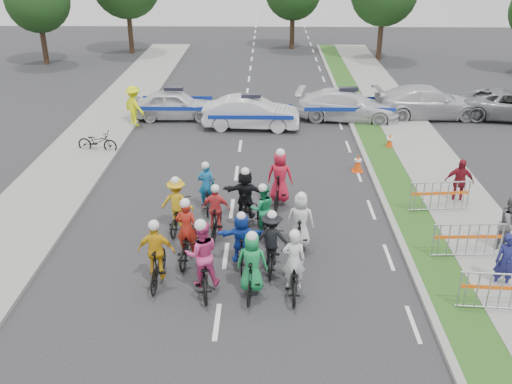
{
  "coord_description": "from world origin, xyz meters",
  "views": [
    {
      "loc": [
        1.14,
        -10.87,
        8.39
      ],
      "look_at": [
        0.82,
        4.94,
        1.1
      ],
      "focal_mm": 40.0,
      "sensor_mm": 36.0,
      "label": 1
    }
  ],
  "objects_px": {
    "rider_11": "(245,199)",
    "parked_bike": "(97,142)",
    "civilian_sedan": "(427,102)",
    "spectator_0": "(506,262)",
    "barrier_2": "(439,198)",
    "rider_5": "(242,243)",
    "rider_2": "(203,264)",
    "police_car_2": "(347,105)",
    "barrier_1": "(467,242)",
    "cone_0": "(358,163)",
    "cone_1": "(390,141)",
    "rider_6": "(187,239)",
    "rider_0": "(293,272)",
    "rider_10": "(177,209)",
    "barrier_0": "(500,293)",
    "rider_4": "(272,246)",
    "rider_8": "(263,217)",
    "police_car_0": "(175,105)",
    "rider_1": "(252,270)",
    "marshal_hiviz": "(134,106)",
    "rider_13": "(280,183)",
    "tree_0": "(37,0)",
    "rider_9": "(216,216)",
    "rider_12": "(207,193)",
    "spectator_1": "(511,225)",
    "rider_3": "(157,259)",
    "police_car_1": "(251,113)"
  },
  "relations": [
    {
      "from": "barrier_1",
      "to": "rider_10",
      "type": "bearing_deg",
      "value": 169.11
    },
    {
      "from": "rider_1",
      "to": "cone_0",
      "type": "height_order",
      "value": "rider_1"
    },
    {
      "from": "rider_11",
      "to": "parked_bike",
      "type": "xyz_separation_m",
      "value": [
        -6.35,
        6.05,
        -0.33
      ]
    },
    {
      "from": "barrier_1",
      "to": "rider_4",
      "type": "bearing_deg",
      "value": -173.97
    },
    {
      "from": "rider_2",
      "to": "police_car_0",
      "type": "xyz_separation_m",
      "value": [
        -2.89,
        14.49,
        -0.05
      ]
    },
    {
      "from": "police_car_0",
      "to": "cone_1",
      "type": "distance_m",
      "value": 10.46
    },
    {
      "from": "spectator_0",
      "to": "barrier_2",
      "type": "bearing_deg",
      "value": 107.85
    },
    {
      "from": "rider_8",
      "to": "tree_0",
      "type": "distance_m",
      "value": 28.4
    },
    {
      "from": "police_car_2",
      "to": "barrier_1",
      "type": "relative_size",
      "value": 2.47
    },
    {
      "from": "rider_10",
      "to": "barrier_0",
      "type": "bearing_deg",
      "value": 160.27
    },
    {
      "from": "rider_4",
      "to": "rider_12",
      "type": "relative_size",
      "value": 1.04
    },
    {
      "from": "rider_3",
      "to": "spectator_0",
      "type": "xyz_separation_m",
      "value": [
        8.86,
        -0.02,
        0.05
      ]
    },
    {
      "from": "rider_0",
      "to": "rider_10",
      "type": "height_order",
      "value": "rider_0"
    },
    {
      "from": "rider_10",
      "to": "civilian_sedan",
      "type": "xyz_separation_m",
      "value": [
        10.5,
        11.77,
        0.06
      ]
    },
    {
      "from": "rider_2",
      "to": "rider_9",
      "type": "distance_m",
      "value": 2.82
    },
    {
      "from": "rider_4",
      "to": "rider_8",
      "type": "bearing_deg",
      "value": -77.68
    },
    {
      "from": "rider_1",
      "to": "police_car_1",
      "type": "xyz_separation_m",
      "value": [
        -0.39,
        13.29,
        0.01
      ]
    },
    {
      "from": "rider_4",
      "to": "barrier_0",
      "type": "bearing_deg",
      "value": 164.91
    },
    {
      "from": "police_car_1",
      "to": "barrier_2",
      "type": "relative_size",
      "value": 2.21
    },
    {
      "from": "cone_1",
      "to": "tree_0",
      "type": "bearing_deg",
      "value": 141.32
    },
    {
      "from": "rider_5",
      "to": "barrier_1",
      "type": "relative_size",
      "value": 0.84
    },
    {
      "from": "spectator_0",
      "to": "cone_0",
      "type": "distance_m",
      "value": 8.17
    },
    {
      "from": "rider_5",
      "to": "rider_2",
      "type": "bearing_deg",
      "value": 49.29
    },
    {
      "from": "rider_8",
      "to": "rider_13",
      "type": "xyz_separation_m",
      "value": [
        0.55,
        2.19,
        0.13
      ]
    },
    {
      "from": "cone_1",
      "to": "rider_6",
      "type": "bearing_deg",
      "value": -129.21
    },
    {
      "from": "civilian_sedan",
      "to": "barrier_1",
      "type": "height_order",
      "value": "civilian_sedan"
    },
    {
      "from": "police_car_1",
      "to": "parked_bike",
      "type": "bearing_deg",
      "value": 120.58
    },
    {
      "from": "cone_1",
      "to": "rider_1",
      "type": "bearing_deg",
      "value": -117.34
    },
    {
      "from": "rider_0",
      "to": "rider_11",
      "type": "bearing_deg",
      "value": -70.28
    },
    {
      "from": "rider_1",
      "to": "civilian_sedan",
      "type": "relative_size",
      "value": 0.35
    },
    {
      "from": "rider_9",
      "to": "police_car_1",
      "type": "relative_size",
      "value": 0.39
    },
    {
      "from": "rider_9",
      "to": "civilian_sedan",
      "type": "xyz_separation_m",
      "value": [
        9.29,
        12.12,
        0.1
      ]
    },
    {
      "from": "police_car_1",
      "to": "rider_9",
      "type": "bearing_deg",
      "value": 178.9
    },
    {
      "from": "rider_0",
      "to": "rider_13",
      "type": "distance_m",
      "value": 5.11
    },
    {
      "from": "parked_bike",
      "to": "civilian_sedan",
      "type": "bearing_deg",
      "value": -62.28
    },
    {
      "from": "spectator_0",
      "to": "cone_0",
      "type": "bearing_deg",
      "value": 119.59
    },
    {
      "from": "police_car_0",
      "to": "parked_bike",
      "type": "xyz_separation_m",
      "value": [
        -2.52,
        -4.66,
        -0.25
      ]
    },
    {
      "from": "rider_0",
      "to": "rider_1",
      "type": "bearing_deg",
      "value": 5.22
    },
    {
      "from": "marshal_hiviz",
      "to": "barrier_2",
      "type": "distance_m",
      "value": 14.73
    },
    {
      "from": "spectator_0",
      "to": "marshal_hiviz",
      "type": "xyz_separation_m",
      "value": [
        -12.26,
        13.11,
        0.18
      ]
    },
    {
      "from": "rider_11",
      "to": "spectator_1",
      "type": "distance_m",
      "value": 7.72
    },
    {
      "from": "marshal_hiviz",
      "to": "rider_13",
      "type": "bearing_deg",
      "value": 169.0
    },
    {
      "from": "cone_0",
      "to": "barrier_1",
      "type": "bearing_deg",
      "value": -71.75
    },
    {
      "from": "rider_12",
      "to": "rider_13",
      "type": "relative_size",
      "value": 0.85
    },
    {
      "from": "rider_5",
      "to": "cone_0",
      "type": "xyz_separation_m",
      "value": [
        4.12,
        6.81,
        -0.37
      ]
    },
    {
      "from": "rider_11",
      "to": "civilian_sedan",
      "type": "distance_m",
      "value": 14.0
    },
    {
      "from": "rider_9",
      "to": "rider_12",
      "type": "relative_size",
      "value": 0.99
    },
    {
      "from": "rider_5",
      "to": "rider_10",
      "type": "bearing_deg",
      "value": -46.21
    },
    {
      "from": "rider_3",
      "to": "rider_5",
      "type": "distance_m",
      "value": 2.31
    },
    {
      "from": "rider_12",
      "to": "rider_8",
      "type": "bearing_deg",
      "value": 129.58
    }
  ]
}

